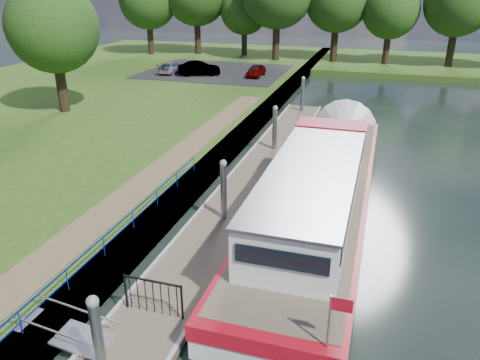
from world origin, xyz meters
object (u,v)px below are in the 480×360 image
(barge, at_px, (322,187))
(car_c, at_px, (173,67))
(car_a, at_px, (256,71))
(car_b, at_px, (199,68))
(pontoon, at_px, (253,181))

(barge, distance_m, car_c, 30.53)
(car_a, distance_m, car_b, 5.56)
(pontoon, distance_m, car_b, 25.22)
(car_c, bearing_deg, car_b, -179.96)
(car_b, height_order, car_c, car_b)
(pontoon, bearing_deg, car_a, 105.04)
(car_b, bearing_deg, car_a, -100.93)
(pontoon, height_order, barge, barge)
(car_b, xyz_separation_m, car_c, (-3.02, 0.38, -0.12))
(car_a, height_order, car_c, car_a)
(barge, relative_size, car_a, 6.38)
(pontoon, xyz_separation_m, car_b, (-11.73, 22.29, 1.32))
(car_b, relative_size, car_c, 1.08)
(car_a, bearing_deg, pontoon, -73.66)
(car_b, bearing_deg, pontoon, -173.98)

